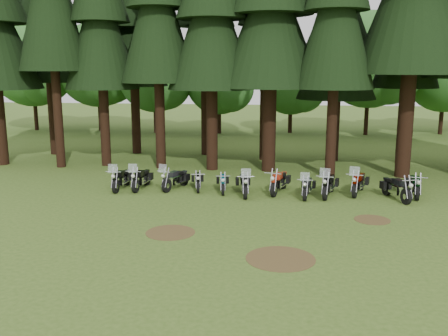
{
  "coord_description": "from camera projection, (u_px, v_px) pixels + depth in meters",
  "views": [
    {
      "loc": [
        1.12,
        -18.83,
        5.9
      ],
      "look_at": [
        -1.94,
        5.0,
        1.0
      ],
      "focal_mm": 40.0,
      "sensor_mm": 36.0,
      "label": 1
    }
  ],
  "objects": [
    {
      "name": "pine_back_3",
      "position": [
        266.0,
        3.0,
        30.3
      ],
      "size": [
        4.35,
        4.35,
        16.2
      ],
      "color": "black",
      "rests_on": "ground"
    },
    {
      "name": "motorcycle_11",
      "position": [
        415.0,
        186.0,
        23.07
      ],
      "size": [
        0.43,
        2.31,
        0.94
      ],
      "rotation": [
        0.0,
        0.0,
        -0.11
      ],
      "color": "black",
      "rests_on": "ground"
    },
    {
      "name": "motorcycle_8",
      "position": [
        328.0,
        185.0,
        23.06
      ],
      "size": [
        0.87,
        2.43,
        1.53
      ],
      "rotation": [
        0.0,
        0.0,
        -0.24
      ],
      "color": "black",
      "rests_on": "ground"
    },
    {
      "name": "decid_1",
      "position": [
        101.0,
        67.0,
        45.49
      ],
      "size": [
        7.91,
        7.69,
        9.88
      ],
      "color": "black",
      "rests_on": "ground"
    },
    {
      "name": "dirt_patch_1",
      "position": [
        372.0,
        220.0,
        19.54
      ],
      "size": [
        1.4,
        1.4,
        0.01
      ],
      "primitive_type": "cylinder",
      "color": "#4C3D1E",
      "rests_on": "ground"
    },
    {
      "name": "motorcycle_9",
      "position": [
        358.0,
        183.0,
        23.43
      ],
      "size": [
        1.04,
        2.38,
        1.52
      ],
      "rotation": [
        0.0,
        0.0,
        -0.32
      ],
      "color": "black",
      "rests_on": "ground"
    },
    {
      "name": "motorcycle_6",
      "position": [
        279.0,
        182.0,
        23.67
      ],
      "size": [
        0.74,
        2.4,
        0.99
      ],
      "rotation": [
        0.0,
        0.0,
        -0.25
      ],
      "color": "black",
      "rests_on": "ground"
    },
    {
      "name": "motorcycle_3",
      "position": [
        198.0,
        181.0,
        24.31
      ],
      "size": [
        0.52,
        1.99,
        0.82
      ],
      "rotation": [
        0.0,
        0.0,
        0.2
      ],
      "color": "black",
      "rests_on": "ground"
    },
    {
      "name": "motorcycle_2",
      "position": [
        175.0,
        180.0,
        24.37
      ],
      "size": [
        1.05,
        2.22,
        1.43
      ],
      "rotation": [
        0.0,
        0.0,
        -0.35
      ],
      "color": "black",
      "rests_on": "ground"
    },
    {
      "name": "dirt_patch_2",
      "position": [
        280.0,
        258.0,
        15.6
      ],
      "size": [
        2.2,
        2.2,
        0.01
      ],
      "primitive_type": "cylinder",
      "color": "#4C3D1E",
      "rests_on": "ground"
    },
    {
      "name": "pine_back_2",
      "position": [
        205.0,
        6.0,
        32.21
      ],
      "size": [
        4.85,
        4.85,
        16.3
      ],
      "color": "black",
      "rests_on": "ground"
    },
    {
      "name": "decid_0",
      "position": [
        35.0,
        66.0,
        45.75
      ],
      "size": [
        8.0,
        7.78,
        10.0
      ],
      "color": "black",
      "rests_on": "ground"
    },
    {
      "name": "decid_4",
      "position": [
        294.0,
        84.0,
        44.13
      ],
      "size": [
        5.93,
        5.76,
        7.41
      ],
      "color": "black",
      "rests_on": "ground"
    },
    {
      "name": "decid_3",
      "position": [
        222.0,
        83.0,
        43.73
      ],
      "size": [
        6.12,
        5.95,
        7.65
      ],
      "color": "black",
      "rests_on": "ground"
    },
    {
      "name": "motorcycle_1",
      "position": [
        141.0,
        179.0,
        24.39
      ],
      "size": [
        0.48,
        2.33,
        1.46
      ],
      "rotation": [
        0.0,
        0.0,
        -0.06
      ],
      "color": "black",
      "rests_on": "ground"
    },
    {
      "name": "motorcycle_0",
      "position": [
        121.0,
        179.0,
        24.32
      ],
      "size": [
        0.44,
        2.33,
        1.47
      ],
      "rotation": [
        0.0,
        0.0,
        -0.01
      ],
      "color": "black",
      "rests_on": "ground"
    },
    {
      "name": "motorcycle_7",
      "position": [
        307.0,
        187.0,
        22.9
      ],
      "size": [
        0.6,
        2.18,
        1.37
      ],
      "rotation": [
        0.0,
        0.0,
        -0.15
      ],
      "color": "black",
      "rests_on": "ground"
    },
    {
      "name": "decid_5",
      "position": [
        374.0,
        62.0,
        42.32
      ],
      "size": [
        8.45,
        8.21,
        10.56
      ],
      "color": "black",
      "rests_on": "ground"
    },
    {
      "name": "ground",
      "position": [
        257.0,
        219.0,
        19.62
      ],
      "size": [
        120.0,
        120.0,
        0.0
      ],
      "primitive_type": "plane",
      "color": "#3B5B1C",
      "rests_on": "ground"
    },
    {
      "name": "decid_2",
      "position": [
        157.0,
        77.0,
        44.01
      ],
      "size": [
        6.72,
        6.53,
        8.4
      ],
      "color": "black",
      "rests_on": "ground"
    },
    {
      "name": "motorcycle_10",
      "position": [
        396.0,
        189.0,
        22.44
      ],
      "size": [
        0.9,
        2.3,
        0.97
      ],
      "rotation": [
        0.0,
        0.0,
        0.33
      ],
      "color": "black",
      "rests_on": "ground"
    },
    {
      "name": "pine_back_1",
      "position": [
        132.0,
        7.0,
        32.77
      ],
      "size": [
        4.52,
        4.52,
        16.22
      ],
      "color": "black",
      "rests_on": "ground"
    },
    {
      "name": "motorcycle_5",
      "position": [
        244.0,
        184.0,
        23.27
      ],
      "size": [
        0.67,
        2.36,
        1.48
      ],
      "rotation": [
        0.0,
        0.0,
        0.16
      ],
      "color": "black",
      "rests_on": "ground"
    },
    {
      "name": "pine_back_4",
      "position": [
        339.0,
        27.0,
        30.34
      ],
      "size": [
        4.94,
        4.94,
        13.78
      ],
      "color": "black",
      "rests_on": "ground"
    },
    {
      "name": "motorcycle_4",
      "position": [
        223.0,
        183.0,
        23.88
      ],
      "size": [
        0.42,
        2.03,
        0.83
      ],
      "rotation": [
        0.0,
        0.0,
        0.14
      ],
      "color": "black",
      "rests_on": "ground"
    },
    {
      "name": "dirt_patch_0",
      "position": [
        170.0,
        232.0,
        18.05
      ],
      "size": [
        1.8,
        1.8,
        0.01
      ],
      "primitive_type": "cylinder",
      "color": "#4C3D1E",
      "rests_on": "ground"
    }
  ]
}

